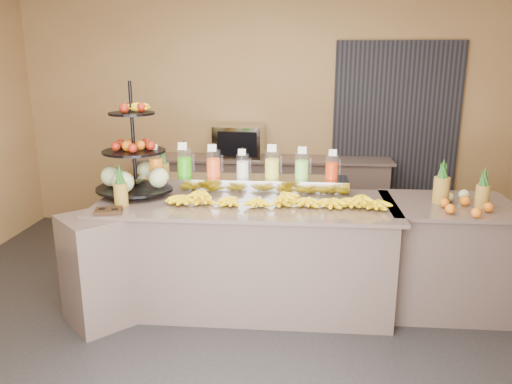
# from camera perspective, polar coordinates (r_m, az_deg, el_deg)

# --- Properties ---
(ground) EXTENTS (6.00, 6.00, 0.00)m
(ground) POSITION_cam_1_polar(r_m,az_deg,el_deg) (4.28, -1.50, -14.36)
(ground) COLOR black
(ground) RESTS_ON ground
(room_envelope) EXTENTS (6.04, 5.02, 2.82)m
(room_envelope) POSITION_cam_1_polar(r_m,az_deg,el_deg) (4.50, 1.88, 12.20)
(room_envelope) COLOR olive
(room_envelope) RESTS_ON ground
(buffet_counter) EXTENTS (2.75, 1.25, 0.93)m
(buffet_counter) POSITION_cam_1_polar(r_m,az_deg,el_deg) (4.32, -2.70, -7.20)
(buffet_counter) COLOR gray
(buffet_counter) RESTS_ON ground
(right_counter) EXTENTS (1.08, 0.88, 0.93)m
(right_counter) POSITION_cam_1_polar(r_m,az_deg,el_deg) (4.59, 20.79, -6.78)
(right_counter) COLOR gray
(right_counter) RESTS_ON ground
(back_ledge) EXTENTS (3.10, 0.55, 0.93)m
(back_ledge) POSITION_cam_1_polar(r_m,az_deg,el_deg) (6.18, 0.75, -0.25)
(back_ledge) COLOR gray
(back_ledge) RESTS_ON ground
(pitcher_tray) EXTENTS (1.85, 0.30, 0.15)m
(pitcher_tray) POSITION_cam_1_polar(r_m,az_deg,el_deg) (4.44, -1.52, 0.79)
(pitcher_tray) COLOR gray
(pitcher_tray) RESTS_ON buffet_counter
(juice_pitcher_orange_a) EXTENTS (0.12, 0.13, 0.30)m
(juice_pitcher_orange_a) POSITION_cam_1_polar(r_m,az_deg,el_deg) (4.56, -11.35, 3.14)
(juice_pitcher_orange_a) COLOR silver
(juice_pitcher_orange_a) RESTS_ON pitcher_tray
(juice_pitcher_green) EXTENTS (0.13, 0.14, 0.32)m
(juice_pitcher_green) POSITION_cam_1_polar(r_m,az_deg,el_deg) (4.49, -8.16, 3.20)
(juice_pitcher_green) COLOR silver
(juice_pitcher_green) RESTS_ON pitcher_tray
(juice_pitcher_orange_b) EXTENTS (0.13, 0.13, 0.31)m
(juice_pitcher_orange_b) POSITION_cam_1_polar(r_m,az_deg,el_deg) (4.44, -4.88, 3.10)
(juice_pitcher_orange_b) COLOR silver
(juice_pitcher_orange_b) RESTS_ON pitcher_tray
(juice_pitcher_milk) EXTENTS (0.11, 0.12, 0.27)m
(juice_pitcher_milk) POSITION_cam_1_polar(r_m,az_deg,el_deg) (4.41, -1.54, 2.89)
(juice_pitcher_milk) COLOR silver
(juice_pitcher_milk) RESTS_ON pitcher_tray
(juice_pitcher_lemon) EXTENTS (0.13, 0.14, 0.32)m
(juice_pitcher_lemon) POSITION_cam_1_polar(r_m,az_deg,el_deg) (4.38, 1.85, 3.03)
(juice_pitcher_lemon) COLOR silver
(juice_pitcher_lemon) RESTS_ON pitcher_tray
(juice_pitcher_lime) EXTENTS (0.12, 0.13, 0.30)m
(juice_pitcher_lime) POSITION_cam_1_polar(r_m,az_deg,el_deg) (4.38, 5.25, 2.88)
(juice_pitcher_lime) COLOR silver
(juice_pitcher_lime) RESTS_ON pitcher_tray
(juice_pitcher_orange_c) EXTENTS (0.12, 0.12, 0.28)m
(juice_pitcher_orange_c) POSITION_cam_1_polar(r_m,az_deg,el_deg) (4.39, 8.65, 2.71)
(juice_pitcher_orange_c) COLOR silver
(juice_pitcher_orange_c) RESTS_ON pitcher_tray
(banana_heap) EXTENTS (1.85, 0.17, 0.15)m
(banana_heap) POSITION_cam_1_polar(r_m,az_deg,el_deg) (4.09, 2.76, -0.74)
(banana_heap) COLOR yellow
(banana_heap) RESTS_ON buffet_counter
(fruit_stand) EXTENTS (0.85, 0.85, 0.99)m
(fruit_stand) POSITION_cam_1_polar(r_m,az_deg,el_deg) (4.50, -13.06, 2.85)
(fruit_stand) COLOR black
(fruit_stand) RESTS_ON buffet_counter
(condiment_caddy) EXTENTS (0.24, 0.20, 0.03)m
(condiment_caddy) POSITION_cam_1_polar(r_m,az_deg,el_deg) (4.06, -16.49, -2.09)
(condiment_caddy) COLOR black
(condiment_caddy) RESTS_ON buffet_counter
(pineapple_left_a) EXTENTS (0.11, 0.11, 0.35)m
(pineapple_left_a) POSITION_cam_1_polar(r_m,az_deg,el_deg) (4.19, -15.21, 0.11)
(pineapple_left_a) COLOR brown
(pineapple_left_a) RESTS_ON buffet_counter
(pineapple_left_b) EXTENTS (0.12, 0.12, 0.39)m
(pineapple_left_b) POSITION_cam_1_polar(r_m,az_deg,el_deg) (4.72, -10.59, 2.23)
(pineapple_left_b) COLOR brown
(pineapple_left_b) RESTS_ON buffet_counter
(right_fruit_pile) EXTENTS (0.42, 0.40, 0.22)m
(right_fruit_pile) POSITION_cam_1_polar(r_m,az_deg,el_deg) (4.33, 22.49, -0.82)
(right_fruit_pile) COLOR brown
(right_fruit_pile) RESTS_ON right_counter
(oven_warmer) EXTENTS (0.61, 0.46, 0.39)m
(oven_warmer) POSITION_cam_1_polar(r_m,az_deg,el_deg) (6.07, -1.92, 5.80)
(oven_warmer) COLOR gray
(oven_warmer) RESTS_ON back_ledge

